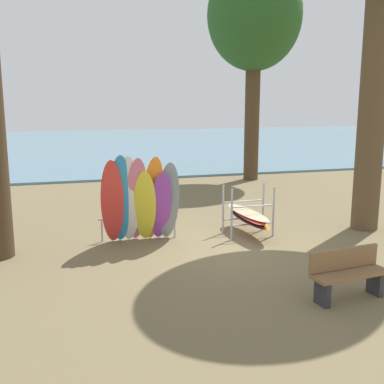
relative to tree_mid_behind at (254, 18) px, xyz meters
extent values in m
plane|color=brown|center=(-4.63, -8.89, -6.64)|extent=(80.00, 80.00, 0.00)
cube|color=slate|center=(-4.63, 19.18, -6.59)|extent=(80.00, 36.00, 0.10)
cylinder|color=brown|center=(-0.32, -8.23, -3.18)|extent=(0.68, 0.68, 6.92)
cylinder|color=#4C3823|center=(0.00, 0.00, -3.87)|extent=(0.62, 0.62, 5.55)
ellipsoid|color=#285623|center=(0.00, 0.00, 0.13)|extent=(3.86, 3.86, 4.44)
ellipsoid|color=red|center=(-6.86, -7.94, -5.61)|extent=(0.62, 0.93, 2.07)
ellipsoid|color=#2D8ED1|center=(-6.68, -7.94, -5.56)|extent=(0.59, 0.95, 2.17)
ellipsoid|color=white|center=(-6.49, -7.94, -5.57)|extent=(0.63, 0.97, 2.14)
ellipsoid|color=pink|center=(-6.30, -7.94, -5.59)|extent=(0.58, 1.00, 2.10)
ellipsoid|color=yellow|center=(-6.11, -7.94, -5.74)|extent=(0.66, 0.92, 1.80)
ellipsoid|color=orange|center=(-5.93, -7.94, -5.59)|extent=(0.53, 0.86, 2.11)
ellipsoid|color=purple|center=(-5.74, -7.93, -5.77)|extent=(0.57, 0.89, 1.75)
ellipsoid|color=gray|center=(-5.55, -7.93, -5.66)|extent=(0.58, 0.81, 1.96)
cylinder|color=#9EA0A5|center=(-7.08, -7.52, -6.37)|extent=(0.04, 0.04, 0.55)
cylinder|color=#9EA0A5|center=(-5.33, -7.66, -6.37)|extent=(0.04, 0.04, 0.55)
cylinder|color=#9EA0A5|center=(-6.21, -7.59, -6.09)|extent=(1.91, 0.19, 0.04)
cylinder|color=#9EA0A5|center=(-4.06, -8.23, -6.02)|extent=(0.05, 0.05, 1.25)
cylinder|color=#9EA0A5|center=(-2.96, -8.23, -6.02)|extent=(0.05, 0.05, 1.25)
cylinder|color=#9EA0A5|center=(-4.06, -7.63, -6.02)|extent=(0.05, 0.05, 1.25)
cylinder|color=#9EA0A5|center=(-2.96, -7.63, -6.02)|extent=(0.05, 0.05, 1.25)
cylinder|color=#9EA0A5|center=(-3.51, -8.23, -6.29)|extent=(1.10, 0.04, 0.04)
cylinder|color=#9EA0A5|center=(-3.51, -8.23, -5.84)|extent=(1.10, 0.04, 0.04)
cylinder|color=#9EA0A5|center=(-3.51, -7.63, -6.29)|extent=(1.10, 0.04, 0.04)
cylinder|color=#9EA0A5|center=(-3.51, -7.63, -5.84)|extent=(1.10, 0.04, 0.04)
ellipsoid|color=orange|center=(-3.47, -7.93, -6.25)|extent=(0.51, 2.10, 0.06)
ellipsoid|color=black|center=(-3.54, -7.93, -6.19)|extent=(0.62, 2.13, 0.06)
ellipsoid|color=red|center=(-3.50, -7.93, -6.13)|extent=(0.65, 2.13, 0.06)
ellipsoid|color=#C6B289|center=(-3.53, -7.93, -6.07)|extent=(0.60, 2.12, 0.06)
cube|color=#2D2D33|center=(-3.96, -12.09, -6.43)|extent=(0.14, 0.33, 0.42)
cube|color=#2D2D33|center=(-2.85, -11.97, -6.43)|extent=(0.14, 0.33, 0.42)
cube|color=olive|center=(-3.41, -12.03, -6.19)|extent=(1.44, 0.56, 0.06)
cube|color=olive|center=(-3.43, -11.85, -5.97)|extent=(1.40, 0.22, 0.36)
camera|label=1|loc=(-8.00, -18.31, -3.38)|focal=43.27mm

